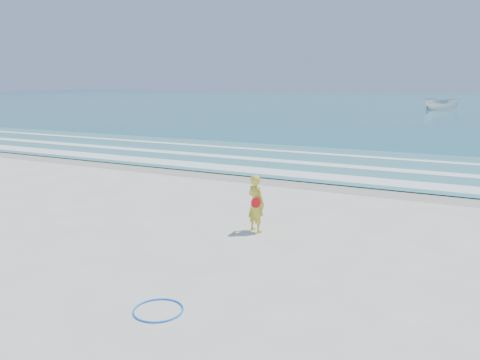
% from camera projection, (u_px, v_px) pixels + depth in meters
% --- Properties ---
extents(ground, '(400.00, 400.00, 0.00)m').
position_uv_depth(ground, '(150.00, 251.00, 11.00)').
color(ground, silver).
rests_on(ground, ground).
extents(wet_sand, '(400.00, 2.40, 0.00)m').
position_uv_depth(wet_sand, '(288.00, 181.00, 18.86)').
color(wet_sand, '#B2A893').
rests_on(wet_sand, ground).
extents(ocean, '(400.00, 190.00, 0.04)m').
position_uv_depth(ocean, '(446.00, 101.00, 102.73)').
color(ocean, '#19727F').
rests_on(ocean, ground).
extents(shallow, '(400.00, 10.00, 0.01)m').
position_uv_depth(shallow, '(324.00, 162.00, 23.22)').
color(shallow, '#59B7AD').
rests_on(shallow, ocean).
extents(foam_near, '(400.00, 1.40, 0.01)m').
position_uv_depth(foam_near, '(299.00, 174.00, 19.98)').
color(foam_near, white).
rests_on(foam_near, shallow).
extents(foam_mid, '(400.00, 0.90, 0.01)m').
position_uv_depth(foam_mid, '(319.00, 164.00, 22.52)').
color(foam_mid, white).
rests_on(foam_mid, shallow).
extents(foam_far, '(400.00, 0.60, 0.01)m').
position_uv_depth(foam_far, '(338.00, 155.00, 25.40)').
color(foam_far, white).
rests_on(foam_far, shallow).
extents(hoop, '(0.92, 0.92, 0.03)m').
position_uv_depth(hoop, '(158.00, 310.00, 8.10)').
color(hoop, '#0E73FF').
rests_on(hoop, ground).
extents(boat, '(5.37, 3.68, 1.94)m').
position_uv_depth(boat, '(442.00, 103.00, 67.20)').
color(boat, white).
rests_on(boat, ocean).
extents(woman, '(0.66, 0.56, 1.54)m').
position_uv_depth(woman, '(256.00, 203.00, 12.30)').
color(woman, gold).
rests_on(woman, ground).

